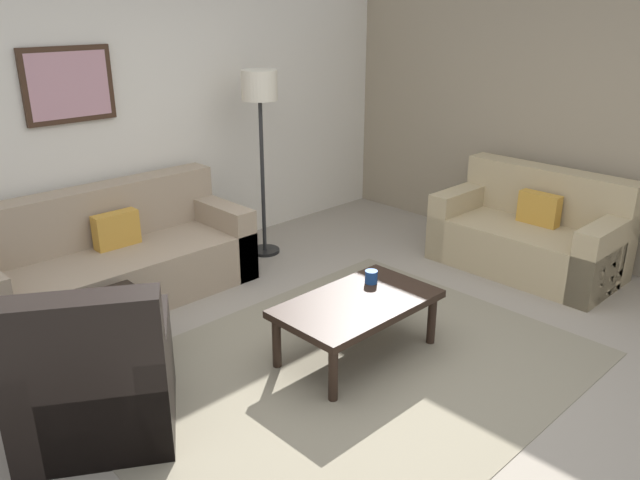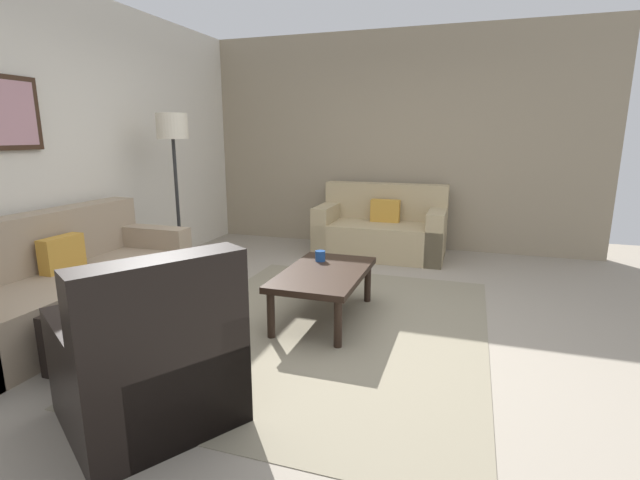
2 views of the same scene
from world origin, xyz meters
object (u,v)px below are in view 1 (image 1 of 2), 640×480
(couch_loveseat, at_px, (532,235))
(coffee_table, at_px, (357,307))
(couch_main, at_px, (109,263))
(cup, at_px, (371,277))
(armchair_leather, at_px, (96,387))
(ottoman, at_px, (112,331))
(framed_artwork, at_px, (69,85))
(lamp_standing, at_px, (260,105))

(couch_loveseat, height_order, coffee_table, couch_loveseat)
(couch_main, bearing_deg, cup, -60.82)
(armchair_leather, distance_m, ottoman, 0.83)
(armchair_leather, xyz_separation_m, ottoman, (0.44, 0.70, -0.11))
(armchair_leather, distance_m, cup, 1.94)
(couch_loveseat, bearing_deg, coffee_table, 178.63)
(armchair_leather, distance_m, coffee_table, 1.70)
(framed_artwork, bearing_deg, lamp_standing, -19.13)
(couch_main, xyz_separation_m, coffee_table, (0.77, -2.00, 0.06))
(armchair_leather, bearing_deg, framed_artwork, 65.34)
(armchair_leather, xyz_separation_m, framed_artwork, (0.91, 1.99, 1.35))
(couch_main, height_order, ottoman, couch_main)
(couch_loveseat, xyz_separation_m, lamp_standing, (-1.51, 1.94, 1.11))
(framed_artwork, bearing_deg, ottoman, -110.23)
(couch_main, height_order, lamp_standing, lamp_standing)
(coffee_table, bearing_deg, ottoman, 137.27)
(couch_main, height_order, couch_loveseat, same)
(couch_main, distance_m, framed_artwork, 1.42)
(couch_main, distance_m, lamp_standing, 1.89)
(couch_main, height_order, coffee_table, couch_main)
(armchair_leather, bearing_deg, cup, -8.59)
(armchair_leather, bearing_deg, couch_main, 61.26)
(ottoman, xyz_separation_m, coffee_table, (1.21, -1.11, 0.16))
(lamp_standing, bearing_deg, couch_loveseat, -52.10)
(ottoman, height_order, framed_artwork, framed_artwork)
(couch_main, bearing_deg, framed_artwork, 83.75)
(couch_loveseat, bearing_deg, cup, 174.92)
(ottoman, bearing_deg, couch_loveseat, -18.62)
(coffee_table, bearing_deg, couch_loveseat, -1.37)
(couch_main, bearing_deg, couch_loveseat, -34.08)
(cup, bearing_deg, lamp_standing, 75.06)
(ottoman, distance_m, lamp_standing, 2.42)
(ottoman, xyz_separation_m, cup, (1.48, -0.99, 0.26))
(couch_loveseat, height_order, cup, couch_loveseat)
(framed_artwork, bearing_deg, couch_main, -96.25)
(ottoman, bearing_deg, coffee_table, -42.73)
(couch_main, relative_size, couch_loveseat, 1.40)
(couch_main, relative_size, framed_artwork, 3.08)
(ottoman, bearing_deg, lamp_standing, 21.74)
(couch_main, bearing_deg, lamp_standing, -4.03)
(couch_loveseat, height_order, ottoman, couch_loveseat)
(couch_loveseat, distance_m, ottoman, 3.66)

